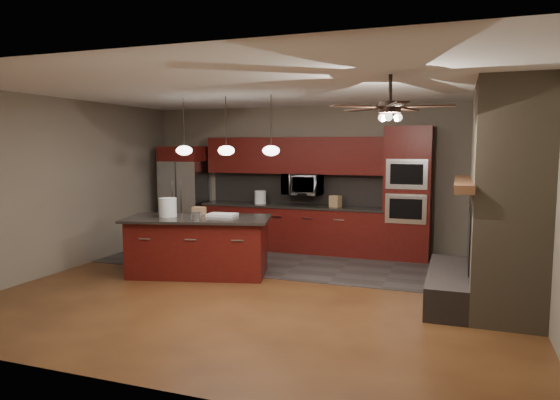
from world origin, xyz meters
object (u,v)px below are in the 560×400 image
at_px(white_bucket, 168,207).
at_px(cardboard_box, 199,211).
at_px(kitchen_island, 198,246).
at_px(paint_can, 196,216).
at_px(paint_tray, 222,215).
at_px(oven_tower, 408,193).
at_px(counter_box, 335,201).
at_px(refrigerator, 185,196).
at_px(counter_bucket, 260,197).
at_px(microwave, 303,184).

xyz_separation_m(white_bucket, cardboard_box, (0.34, 0.40, -0.09)).
height_order(kitchen_island, paint_can, paint_can).
height_order(paint_can, paint_tray, paint_can).
bearing_deg(oven_tower, white_bucket, -146.05).
xyz_separation_m(oven_tower, counter_box, (-1.30, -0.04, -0.18)).
relative_size(cardboard_box, counter_box, 0.90).
bearing_deg(paint_tray, cardboard_box, 166.94).
bearing_deg(oven_tower, paint_tray, -143.08).
xyz_separation_m(kitchen_island, white_bucket, (-0.48, -0.09, 0.60)).
bearing_deg(white_bucket, counter_box, 46.65).
relative_size(oven_tower, paint_can, 15.10).
relative_size(oven_tower, white_bucket, 8.00).
bearing_deg(cardboard_box, refrigerator, 127.96).
bearing_deg(kitchen_island, white_bucket, 176.33).
distance_m(paint_tray, counter_box, 2.40).
xyz_separation_m(paint_tray, counter_bucket, (-0.16, 2.02, 0.09)).
bearing_deg(cardboard_box, paint_tray, -7.07).
bearing_deg(counter_box, paint_tray, -103.12).
relative_size(white_bucket, counter_bucket, 1.16).
distance_m(white_bucket, counter_box, 3.15).
bearing_deg(oven_tower, kitchen_island, -143.09).
bearing_deg(kitchen_island, paint_tray, 22.35).
bearing_deg(cardboard_box, oven_tower, 33.86).
bearing_deg(microwave, oven_tower, -1.66).
bearing_deg(counter_box, refrigerator, -157.68).
bearing_deg(white_bucket, counter_bucket, 74.83).
xyz_separation_m(microwave, counter_box, (0.67, -0.10, -0.29)).
xyz_separation_m(microwave, refrigerator, (-2.50, -0.13, -0.29)).
bearing_deg(oven_tower, microwave, 178.34).
bearing_deg(counter_bucket, cardboard_box, -98.75).
xyz_separation_m(oven_tower, microwave, (-1.98, 0.06, 0.11)).
relative_size(kitchen_island, counter_bucket, 9.43).
bearing_deg(cardboard_box, paint_can, -63.73).
relative_size(white_bucket, counter_box, 1.39).
relative_size(paint_can, counter_box, 0.74).
relative_size(oven_tower, cardboard_box, 12.35).
height_order(refrigerator, counter_bucket, refrigerator).
bearing_deg(cardboard_box, kitchen_island, -62.42).
distance_m(microwave, counter_box, 0.74).
height_order(oven_tower, cardboard_box, oven_tower).
bearing_deg(cardboard_box, counter_bucket, 83.38).
height_order(kitchen_island, white_bucket, white_bucket).
xyz_separation_m(kitchen_island, counter_bucket, (0.15, 2.25, 0.56)).
xyz_separation_m(kitchen_island, paint_can, (0.08, -0.20, 0.51)).
relative_size(oven_tower, counter_bucket, 9.26).
height_order(cardboard_box, counter_bucket, counter_bucket).
height_order(paint_can, cardboard_box, cardboard_box).
height_order(kitchen_island, counter_box, counter_box).
bearing_deg(counter_box, paint_can, -101.93).
distance_m(microwave, kitchen_island, 2.65).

